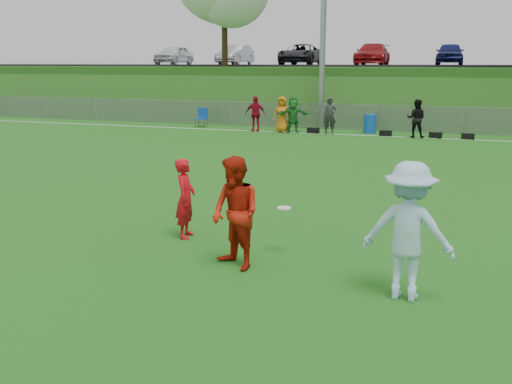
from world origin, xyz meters
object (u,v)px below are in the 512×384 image
at_px(player_red_left, 185,198).
at_px(frisbee, 284,208).
at_px(player_red_center, 236,213).
at_px(player_blue, 408,231).
at_px(recycling_bin, 370,124).

relative_size(player_red_left, frisbee, 6.18).
relative_size(player_red_center, player_blue, 0.93).
height_order(player_red_left, frisbee, player_red_left).
bearing_deg(frisbee, player_red_left, 170.30).
bearing_deg(frisbee, recycling_bin, 93.18).
distance_m(player_red_left, recycling_bin, 17.79).
xyz_separation_m(player_red_left, frisbee, (2.05, -0.35, 0.07)).
height_order(player_red_center, recycling_bin, player_red_center).
bearing_deg(player_blue, player_red_center, -3.03).
xyz_separation_m(player_red_left, recycling_bin, (1.05, 17.75, -0.32)).
height_order(player_blue, frisbee, player_blue).
bearing_deg(recycling_bin, player_blue, -80.69).
distance_m(player_red_center, frisbee, 1.06).
xyz_separation_m(player_red_left, player_blue, (4.22, -1.62, 0.22)).
bearing_deg(player_blue, recycling_bin, -76.15).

